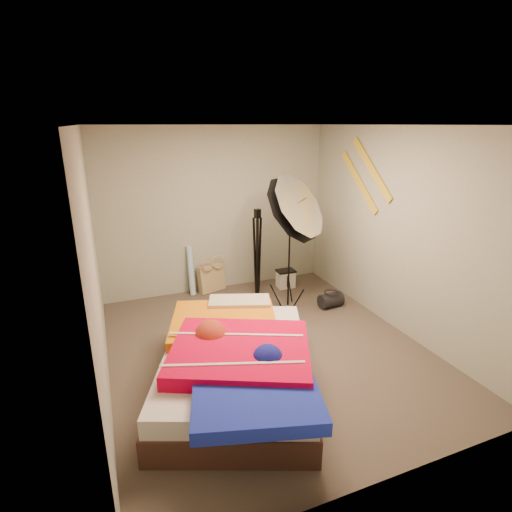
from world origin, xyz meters
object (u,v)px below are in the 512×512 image
bed (237,363)px  photo_umbrella (292,210)px  tote_bag (211,278)px  camera_tripod (257,249)px  camera_case (286,279)px  duffel_bag (331,300)px  wrapping_roll (191,271)px

bed → photo_umbrella: 2.19m
tote_bag → camera_tripod: 0.97m
photo_umbrella → tote_bag: bearing=126.7°
camera_case → duffel_bag: 0.95m
wrapping_roll → camera_tripod: size_ratio=0.55×
camera_case → photo_umbrella: size_ratio=0.13×
camera_case → duffel_bag: (0.28, -0.90, -0.03)m
wrapping_roll → camera_case: size_ratio=2.80×
tote_bag → camera_tripod: size_ratio=0.31×
bed → photo_umbrella: photo_umbrella is taller
duffel_bag → tote_bag: bearing=135.0°
tote_bag → duffel_bag: tote_bag is taller
wrapping_roll → camera_tripod: 1.11m
wrapping_roll → bed: bearing=-92.8°
camera_tripod → tote_bag: bearing=135.6°
wrapping_roll → duffel_bag: wrapping_roll is taller
duffel_bag → photo_umbrella: 1.48m
camera_case → duffel_bag: camera_case is taller
duffel_bag → photo_umbrella: (-0.62, 0.10, 1.34)m
wrapping_roll → photo_umbrella: bearing=-44.2°
camera_case → photo_umbrella: photo_umbrella is taller
duffel_bag → bed: 2.27m
wrapping_roll → duffel_bag: (1.75, -1.20, -0.27)m
camera_case → bed: size_ratio=0.11×
wrapping_roll → camera_case: bearing=-11.6°
wrapping_roll → photo_umbrella: (1.13, -1.10, 1.06)m
camera_case → bed: bearing=-123.9°
wrapping_roll → bed: (-0.12, -2.48, -0.08)m
bed → camera_tripod: size_ratio=1.80×
wrapping_roll → duffel_bag: size_ratio=2.21×
tote_bag → bed: bearing=-116.6°
camera_case → bed: (-1.59, -2.18, 0.16)m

